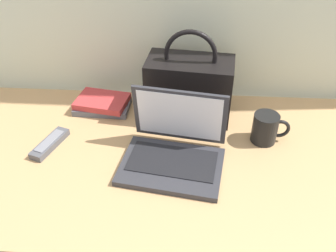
{
  "coord_description": "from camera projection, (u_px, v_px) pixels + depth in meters",
  "views": [
    {
      "loc": [
        0.07,
        -0.89,
        0.82
      ],
      "look_at": [
        0.01,
        0.0,
        0.15
      ],
      "focal_mm": 39.3,
      "sensor_mm": 36.0,
      "label": 1
    }
  ],
  "objects": [
    {
      "name": "desk",
      "position": [
        164.0,
        159.0,
        1.2
      ],
      "size": [
        1.6,
        0.76,
        0.03
      ],
      "color": "tan",
      "rests_on": "ground"
    },
    {
      "name": "laptop",
      "position": [
        174.0,
        148.0,
        1.15
      ],
      "size": [
        0.34,
        0.3,
        0.22
      ],
      "color": "#2D2D33",
      "rests_on": "desk"
    },
    {
      "name": "coffee_mug",
      "position": [
        266.0,
        128.0,
        1.22
      ],
      "size": [
        0.13,
        0.08,
        0.1
      ],
      "color": "black",
      "rests_on": "desk"
    },
    {
      "name": "remote_control_near",
      "position": [
        50.0,
        143.0,
        1.22
      ],
      "size": [
        0.1,
        0.17,
        0.02
      ],
      "color": "#4C4C51",
      "rests_on": "desk"
    },
    {
      "name": "handbag",
      "position": [
        189.0,
        87.0,
        1.31
      ],
      "size": [
        0.32,
        0.19,
        0.33
      ],
      "color": "black",
      "rests_on": "desk"
    },
    {
      "name": "book_stack",
      "position": [
        102.0,
        104.0,
        1.39
      ],
      "size": [
        0.21,
        0.16,
        0.05
      ],
      "color": "#595960",
      "rests_on": "desk"
    }
  ]
}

